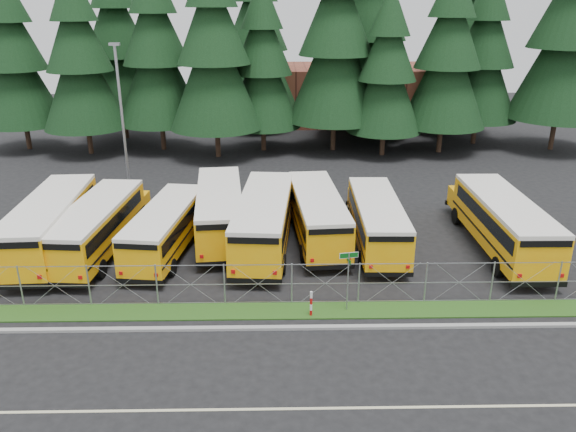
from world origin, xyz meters
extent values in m
plane|color=black|center=(0.00, 0.00, 0.00)|extent=(120.00, 120.00, 0.00)
cube|color=gray|center=(0.00, -3.10, 0.06)|extent=(50.00, 0.25, 0.12)
cube|color=#244714|center=(0.00, -1.70, 0.03)|extent=(50.00, 1.40, 0.06)
cube|color=beige|center=(0.00, -8.00, 0.01)|extent=(50.00, 0.12, 0.01)
cube|color=brown|center=(6.00, 40.00, 3.00)|extent=(22.00, 10.00, 6.00)
cylinder|color=#979A9F|center=(1.41, -1.64, 1.40)|extent=(0.06, 0.06, 2.80)
cube|color=#0C5416|center=(1.41, -1.64, 2.68)|extent=(0.79, 0.17, 0.22)
cube|color=white|center=(1.41, -1.64, 2.68)|extent=(0.83, 0.17, 0.26)
cube|color=#0C5416|center=(1.41, -1.64, 2.44)|extent=(0.13, 0.55, 0.18)
cylinder|color=#B20C0C|center=(-0.19, -2.11, 0.60)|extent=(0.11, 0.11, 1.20)
cylinder|color=#979A9F|center=(-12.47, 16.11, 5.00)|extent=(0.20, 0.20, 10.00)
cube|color=#979A9F|center=(-12.47, 16.11, 10.05)|extent=(0.70, 0.35, 0.18)
camera|label=1|loc=(-1.58, -23.21, 12.83)|focal=35.00mm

